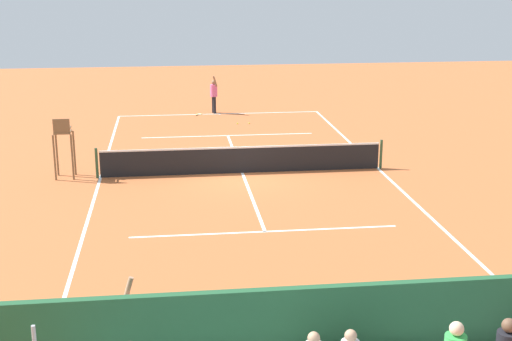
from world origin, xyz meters
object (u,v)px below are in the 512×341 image
object	(u,v)px
tennis_net	(242,159)
courtside_bench	(487,332)
tennis_player	(214,93)
tennis_ball_far	(238,123)
tennis_ball_near	(249,123)
umpire_chair	(63,141)
line_judge	(130,331)
tennis_racket	(199,114)

from	to	relation	value
tennis_net	courtside_bench	bearing A→B (deg)	103.47
tennis_player	tennis_ball_far	bearing A→B (deg)	107.76
tennis_player	tennis_net	bearing A→B (deg)	91.28
tennis_net	tennis_ball_near	bearing A→B (deg)	-98.24
umpire_chair	line_judge	xyz separation A→B (m)	(-2.85, 13.41, -0.30)
tennis_ball_near	tennis_ball_far	world-z (taller)	same
tennis_net	umpire_chair	xyz separation A→B (m)	(6.20, -0.12, 0.81)
tennis_player	line_judge	xyz separation A→B (m)	(3.09, 24.55, 0.00)
tennis_net	line_judge	bearing A→B (deg)	75.87
umpire_chair	line_judge	size ratio (longest dim) A/B	1.11
courtside_bench	tennis_ball_far	distance (m)	21.83
tennis_net	tennis_ball_far	xyz separation A→B (m)	(-0.66, -8.41, -0.47)
tennis_player	line_judge	distance (m)	24.74
tennis_racket	line_judge	size ratio (longest dim) A/B	0.30
tennis_net	tennis_ball_near	world-z (taller)	tennis_net
tennis_ball_far	line_judge	bearing A→B (deg)	79.54
tennis_ball_far	tennis_player	bearing A→B (deg)	-72.24
tennis_player	umpire_chair	bearing A→B (deg)	61.90
courtside_bench	tennis_ball_far	xyz separation A→B (m)	(2.52, -21.68, -0.53)
tennis_player	tennis_ball_near	distance (m)	3.37
courtside_bench	line_judge	distance (m)	6.54
courtside_bench	tennis_player	distance (m)	24.78
tennis_ball_near	tennis_net	bearing A→B (deg)	81.76
tennis_ball_near	tennis_ball_far	bearing A→B (deg)	-1.26
tennis_racket	courtside_bench	bearing A→B (deg)	99.84
tennis_ball_far	line_judge	world-z (taller)	line_judge
courtside_bench	tennis_ball_near	bearing A→B (deg)	-84.82
umpire_chair	tennis_player	world-z (taller)	umpire_chair
tennis_net	tennis_racket	xyz separation A→B (m)	(1.03, -10.97, -0.49)
tennis_ball_near	tennis_ball_far	xyz separation A→B (m)	(0.55, -0.01, 0.00)
tennis_ball_near	courtside_bench	bearing A→B (deg)	95.18
tennis_net	tennis_ball_far	size ratio (longest dim) A/B	156.06
courtside_bench	tennis_ball_near	size ratio (longest dim) A/B	27.27
courtside_bench	tennis_player	bearing A→B (deg)	-82.04
courtside_bench	tennis_ball_near	xyz separation A→B (m)	(1.96, -21.67, -0.53)
tennis_player	line_judge	world-z (taller)	same
tennis_racket	tennis_ball_near	distance (m)	3.41
tennis_ball_far	tennis_net	bearing A→B (deg)	85.50
tennis_net	tennis_racket	world-z (taller)	tennis_net
tennis_racket	tennis_ball_near	xyz separation A→B (m)	(-2.24, 2.57, 0.02)
umpire_chair	tennis_ball_near	bearing A→B (deg)	-131.87
tennis_net	tennis_racket	bearing A→B (deg)	-84.65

